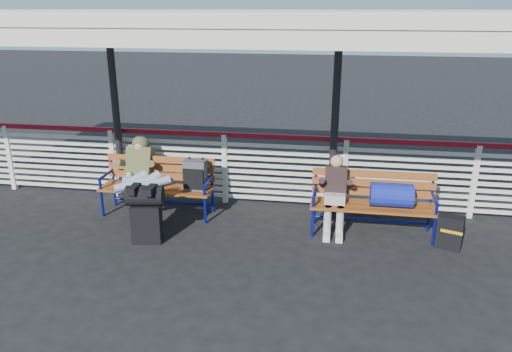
% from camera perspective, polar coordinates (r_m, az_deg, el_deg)
% --- Properties ---
extents(ground, '(60.00, 60.00, 0.00)m').
position_cam_1_polar(ground, '(6.98, -7.01, -8.70)').
color(ground, black).
rests_on(ground, ground).
extents(fence, '(12.08, 0.08, 1.24)m').
position_cam_1_polar(fence, '(8.43, -3.59, 1.19)').
color(fence, silver).
rests_on(fence, ground).
extents(canopy, '(12.60, 3.60, 3.16)m').
position_cam_1_polar(canopy, '(7.03, -5.97, 17.35)').
color(canopy, silver).
rests_on(canopy, ground).
extents(luggage_stack, '(0.55, 0.36, 0.85)m').
position_cam_1_polar(luggage_stack, '(7.22, -12.46, -4.01)').
color(luggage_stack, black).
rests_on(luggage_stack, ground).
extents(bench_left, '(1.80, 0.56, 0.95)m').
position_cam_1_polar(bench_left, '(8.06, -9.72, -0.31)').
color(bench_left, '#903B1B').
rests_on(bench_left, ground).
extents(bench_right, '(1.80, 0.56, 0.92)m').
position_cam_1_polar(bench_right, '(7.46, 14.25, -2.26)').
color(bench_right, '#903B1B').
rests_on(bench_right, ground).
extents(traveler_man, '(0.94, 1.64, 0.77)m').
position_cam_1_polar(traveler_man, '(7.85, -13.11, -0.22)').
color(traveler_man, '#90A1C2').
rests_on(traveler_man, ground).
extents(companion_person, '(0.32, 0.66, 1.15)m').
position_cam_1_polar(companion_person, '(7.43, 9.03, -2.02)').
color(companion_person, '#B3ACA2').
rests_on(companion_person, ground).
extents(suitcase_side, '(0.39, 0.31, 0.48)m').
position_cam_1_polar(suitcase_side, '(7.46, 21.27, -6.00)').
color(suitcase_side, black).
rests_on(suitcase_side, ground).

